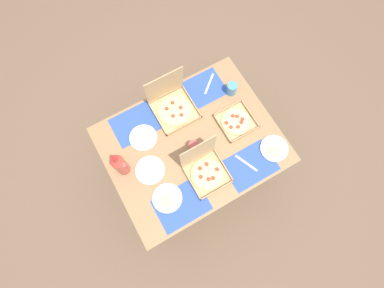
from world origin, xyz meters
TOP-DOWN VIEW (x-y plane):
  - ground_plane at (0.00, 0.00)m, footprint 6.00×6.00m
  - dining_table at (0.00, 0.00)m, footprint 1.26×1.00m
  - placemat_near_left at (-0.28, -0.35)m, footprint 0.36×0.26m
  - placemat_near_right at (0.28, -0.35)m, footprint 0.36×0.26m
  - placemat_far_left at (-0.28, 0.35)m, footprint 0.36×0.26m
  - placemat_far_right at (0.28, 0.35)m, footprint 0.36×0.26m
  - pizza_box_center at (0.02, 0.32)m, footprint 0.30×0.31m
  - pizza_box_corner_left at (-0.02, -0.22)m, footprint 0.27×0.28m
  - pizza_box_edge_far at (0.37, -0.01)m, footprint 0.25×0.25m
  - plate_far_left at (-0.35, -0.26)m, footprint 0.21×0.21m
  - plate_near_right at (-0.29, 0.22)m, footprint 0.21×0.21m
  - plate_far_right at (-0.36, -0.03)m, footprint 0.21×0.21m
  - plate_near_left at (0.50, -0.33)m, footprint 0.21×0.21m
  - soda_bottle at (-0.52, 0.08)m, footprint 0.09×0.09m
  - cup_clear_right at (0.47, 0.22)m, footprint 0.08×0.08m
  - cup_clear_left at (-0.01, -0.04)m, footprint 0.07×0.07m
  - fork_by_near_right at (0.27, -0.32)m, footprint 0.09×0.18m
  - fork_by_near_left at (0.36, 0.36)m, footprint 0.16×0.13m

SIDE VIEW (x-z plane):
  - ground_plane at x=0.00m, z-range 0.00..0.00m
  - dining_table at x=0.00m, z-range 0.26..1.01m
  - placemat_near_left at x=-0.28m, z-range 0.75..0.75m
  - placemat_near_right at x=0.28m, z-range 0.75..0.75m
  - placemat_far_left at x=-0.28m, z-range 0.75..0.75m
  - placemat_far_right at x=0.28m, z-range 0.75..0.75m
  - fork_by_near_right at x=0.27m, z-range 0.75..0.76m
  - fork_by_near_left at x=0.36m, z-range 0.75..0.76m
  - plate_near_right at x=-0.29m, z-range 0.75..0.77m
  - plate_far_right at x=-0.36m, z-range 0.75..0.77m
  - plate_far_left at x=-0.35m, z-range 0.75..0.78m
  - plate_near_left at x=0.50m, z-range 0.75..0.78m
  - pizza_box_edge_far at x=0.37m, z-range 0.75..0.78m
  - pizza_box_corner_left at x=-0.02m, z-range 0.65..0.95m
  - cup_clear_left at x=-0.01m, z-range 0.75..0.85m
  - pizza_box_center at x=0.02m, z-range 0.64..0.97m
  - cup_clear_right at x=0.47m, z-range 0.75..0.86m
  - soda_bottle at x=-0.52m, z-range 0.72..1.05m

